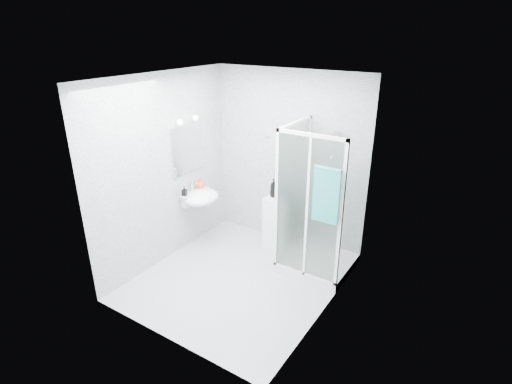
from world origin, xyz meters
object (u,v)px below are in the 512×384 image
Objects in this scene: storage_cabinet at (277,222)px; soap_dispenser_black at (184,191)px; shampoo_bottle_b at (283,190)px; soap_dispenser_orange at (201,184)px; shower_enclosure at (311,239)px; hand_towel at (326,194)px; shampoo_bottle_a at (274,188)px; wall_basin at (200,197)px.

soap_dispenser_black reaches higher than storage_cabinet.
soap_dispenser_orange is (-1.14, -0.47, 0.01)m from shampoo_bottle_b.
shower_enclosure is 2.92× the size of hand_towel.
soap_dispenser_orange is (-1.00, -0.46, 0.01)m from shampoo_bottle_a.
shampoo_bottle_b is at bearing 7.93° from storage_cabinet.
hand_towel is 2.15m from soap_dispenser_black.
shampoo_bottle_b is 1.62× the size of soap_dispenser_orange.
shower_enclosure is 14.08× the size of soap_dispenser_black.
shower_enclosure is 1.03m from hand_towel.
hand_towel is 2.57× the size of shampoo_bottle_b.
shower_enclosure is 0.95m from shampoo_bottle_a.
soap_dispenser_orange is (-2.09, 0.22, -0.39)m from hand_towel.
shampoo_bottle_a is 1.29m from soap_dispenser_black.
wall_basin is 0.70× the size of storage_cabinet.
wall_basin is 2.00× the size of shampoo_bottle_a.
shower_enclosure is at bearing -20.13° from shampoo_bottle_a.
wall_basin is 3.39× the size of soap_dispenser_orange.
shampoo_bottle_b reaches higher than soap_dispenser_black.
storage_cabinet is (0.97, 0.59, -0.40)m from wall_basin.
storage_cabinet is 2.86× the size of shampoo_bottle_a.
soap_dispenser_black is at bearing -177.15° from hand_towel.
shampoo_bottle_a is 1.97× the size of soap_dispenser_black.
wall_basin is 0.27m from soap_dispenser_black.
soap_dispenser_black is at bearing -145.73° from shampoo_bottle_b.
shampoo_bottle_a is at bearing -176.40° from shampoo_bottle_b.
shower_enclosure reaches higher than shampoo_bottle_a.
shower_enclosure is 3.57× the size of wall_basin.
soap_dispenser_orange is at bearing 173.87° from hand_towel.
wall_basin is at bearing -53.75° from soap_dispenser_orange.
soap_dispenser_orange is at bearing -157.86° from shampoo_bottle_b.
shampoo_bottle_a reaches higher than soap_dispenser_orange.
shower_enclosure is 1.72m from wall_basin.
shower_enclosure reaches higher than soap_dispenser_black.
shower_enclosure is at bearing 129.48° from hand_towel.
shampoo_bottle_a reaches higher than soap_dispenser_black.
hand_towel is at bearing -50.52° from shower_enclosure.
storage_cabinet is 5.63× the size of soap_dispenser_black.
soap_dispenser_black is (-1.09, -0.78, 0.53)m from storage_cabinet.
shampoo_bottle_b is 1.24m from soap_dispenser_orange.
soap_dispenser_orange is at bearing 86.17° from soap_dispenser_black.
shower_enclosure is 12.12× the size of soap_dispenser_orange.
wall_basin is 2.10× the size of shampoo_bottle_b.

